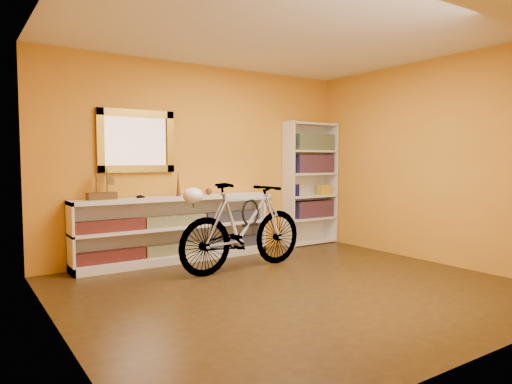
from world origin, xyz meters
TOP-DOWN VIEW (x-y plane):
  - floor at (0.00, 0.00)m, footprint 4.50×4.00m
  - ceiling at (0.00, 0.00)m, footprint 4.50×4.00m
  - back_wall at (0.00, 2.00)m, footprint 4.50×0.01m
  - left_wall at (-2.25, 0.00)m, footprint 0.01×4.00m
  - right_wall at (2.25, 0.00)m, footprint 0.01×4.00m
  - gilt_mirror at (-0.95, 1.97)m, footprint 0.98×0.06m
  - wall_socket at (0.90, 1.99)m, footprint 0.09×0.02m
  - console_unit at (-0.51, 1.81)m, footprint 2.60×0.35m
  - cd_row_lower at (-0.51, 1.79)m, footprint 2.50×0.13m
  - cd_row_upper at (-0.51, 1.79)m, footprint 2.50×0.13m
  - model_ship at (-1.43, 1.81)m, footprint 0.35×0.16m
  - toy_car at (-0.97, 1.81)m, footprint 0.00×0.00m
  - bronze_ornament at (-0.46, 1.81)m, footprint 0.06×0.06m
  - decorative_orb at (-0.02, 1.81)m, footprint 0.09×0.09m
  - bookcase at (1.78, 1.84)m, footprint 0.90×0.30m
  - book_row_a at (1.83, 1.84)m, footprint 0.70×0.22m
  - book_row_b at (1.83, 1.84)m, footprint 0.70×0.22m
  - book_row_c at (1.83, 1.84)m, footprint 0.70×0.22m
  - travel_mug at (1.50, 1.82)m, footprint 0.08×0.08m
  - red_tin at (1.58, 1.87)m, footprint 0.16×0.16m
  - yellow_bag at (2.03, 1.80)m, footprint 0.21×0.14m
  - bicycle at (-0.01, 0.95)m, footprint 0.60×1.82m
  - helmet at (-0.70, 0.89)m, footprint 0.23×0.22m
  - u_lock at (0.09, 0.96)m, footprint 0.24×0.03m

SIDE VIEW (x-z plane):
  - floor at x=0.00m, z-range -0.01..0.00m
  - cd_row_lower at x=-0.51m, z-range 0.10..0.24m
  - wall_socket at x=0.90m, z-range 0.21..0.29m
  - console_unit at x=-0.51m, z-range 0.00..0.85m
  - bicycle at x=-0.01m, z-range 0.00..1.05m
  - cd_row_upper at x=-0.51m, z-range 0.47..0.60m
  - book_row_a at x=1.83m, z-range 0.42..0.68m
  - u_lock at x=0.09m, z-range 0.56..0.81m
  - yellow_bag at x=2.03m, z-range 0.77..0.92m
  - toy_car at x=-0.97m, z-range 0.85..0.85m
  - travel_mug at x=1.50m, z-range 0.77..0.95m
  - decorative_orb at x=-0.02m, z-range 0.85..0.94m
  - helmet at x=-0.70m, z-range 0.84..1.01m
  - bookcase at x=1.78m, z-range 0.00..1.90m
  - bronze_ornament at x=-0.46m, z-range 0.85..1.18m
  - model_ship at x=-1.43m, z-range 0.85..1.26m
  - book_row_b at x=1.83m, z-range 1.11..1.40m
  - back_wall at x=0.00m, z-range 0.00..2.60m
  - left_wall at x=-2.25m, z-range 0.00..2.60m
  - right_wall at x=2.25m, z-range 0.00..2.60m
  - gilt_mirror at x=-0.95m, z-range 1.16..1.94m
  - red_tin at x=1.58m, z-range 1.46..1.66m
  - book_row_c at x=1.83m, z-range 1.46..1.71m
  - ceiling at x=0.00m, z-range 2.60..2.61m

